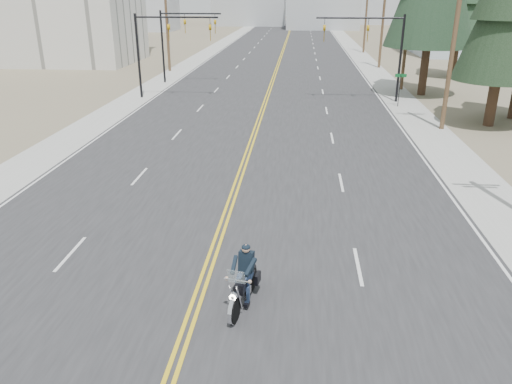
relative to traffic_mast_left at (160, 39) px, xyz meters
name	(u,v)px	position (x,y,z in m)	size (l,w,h in m)	color
ground_plane	(186,334)	(8.98, -32.00, -4.94)	(400.00, 400.00, 0.00)	#776D56
road	(283,52)	(8.98, 38.00, -4.93)	(20.00, 200.00, 0.01)	#303033
sidewalk_left	(210,51)	(-2.52, 38.00, -4.93)	(3.00, 200.00, 0.01)	#A5A5A0
sidewalk_right	(357,52)	(20.48, 38.00, -4.93)	(3.00, 200.00, 0.01)	#A5A5A0
traffic_mast_left	(160,39)	(0.00, 0.00, 0.00)	(7.10, 0.26, 7.00)	black
traffic_mast_right	(377,41)	(17.95, 0.00, 0.00)	(7.10, 0.26, 7.00)	black
traffic_mast_far	(178,33)	(-0.33, 8.00, -0.06)	(6.10, 0.26, 7.00)	black
street_sign	(400,84)	(19.78, -2.00, -3.13)	(0.90, 0.06, 2.62)	black
utility_pole_b	(454,37)	(21.48, -9.00, 1.05)	(2.20, 0.30, 11.50)	brown
utility_pole_c	(408,26)	(21.48, 6.00, 0.79)	(2.20, 0.30, 11.00)	brown
utility_pole_d	(383,16)	(21.48, 21.00, 1.05)	(2.20, 0.30, 11.50)	brown
utility_pole_e	(366,13)	(21.48, 38.00, 0.79)	(2.20, 0.30, 11.00)	brown
utility_pole_left	(167,22)	(-3.52, 16.00, 0.54)	(2.20, 0.30, 10.50)	brown
haze_bldg_b	(323,0)	(16.98, 93.00, 2.06)	(18.00, 14.00, 14.00)	#ADB2B7
haze_bldg_e	(377,2)	(33.98, 118.00, 1.06)	(14.00, 14.00, 12.00)	#B7BCC6
motorcyclist	(243,278)	(10.38, -30.53, -4.02)	(1.01, 2.36, 1.84)	black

